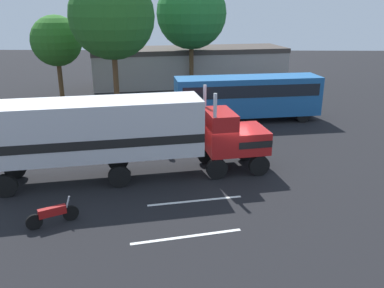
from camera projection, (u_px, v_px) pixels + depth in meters
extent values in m
plane|color=black|center=(224.00, 171.00, 21.65)|extent=(120.00, 120.00, 0.00)
cube|color=silver|center=(195.00, 201.00, 18.38)|extent=(4.32, 1.16, 0.01)
cube|color=silver|center=(187.00, 237.00, 15.55)|extent=(4.29, 1.29, 0.01)
cube|color=#B21919|center=(248.00, 138.00, 21.59)|extent=(2.31, 2.84, 1.20)
cube|color=#B21919|center=(219.00, 131.00, 21.12)|extent=(1.92, 2.75, 2.20)
cube|color=silver|center=(264.00, 137.00, 21.76)|extent=(0.54, 2.07, 1.08)
cube|color=black|center=(248.00, 137.00, 21.57)|extent=(2.32, 2.88, 0.36)
cylinder|color=silver|center=(205.00, 116.00, 21.83)|extent=(0.18, 0.18, 3.40)
cylinder|color=silver|center=(215.00, 127.00, 19.80)|extent=(0.18, 0.18, 3.40)
cube|color=silver|center=(95.00, 129.00, 19.74)|extent=(10.82, 4.86, 2.80)
cube|color=black|center=(96.00, 137.00, 19.88)|extent=(10.82, 4.90, 0.44)
cylinder|color=silver|center=(220.00, 145.00, 22.81)|extent=(1.41, 0.91, 0.64)
cylinder|color=black|center=(245.00, 151.00, 23.04)|extent=(1.14, 0.54, 1.10)
cylinder|color=black|center=(259.00, 165.00, 21.01)|extent=(1.14, 0.54, 1.10)
cylinder|color=black|center=(207.00, 154.00, 22.61)|extent=(1.14, 0.54, 1.10)
cylinder|color=black|center=(217.00, 169.00, 20.57)|extent=(1.14, 0.54, 1.10)
cylinder|color=black|center=(118.00, 160.00, 21.67)|extent=(1.14, 0.54, 1.10)
cylinder|color=black|center=(119.00, 177.00, 19.64)|extent=(1.14, 0.54, 1.10)
cylinder|color=black|center=(15.00, 168.00, 20.68)|extent=(1.14, 0.54, 1.10)
cylinder|color=black|center=(5.00, 186.00, 18.64)|extent=(1.14, 0.54, 1.10)
cylinder|color=#2D3347|center=(167.00, 148.00, 24.01)|extent=(0.18, 0.18, 0.82)
cylinder|color=#2D3347|center=(165.00, 148.00, 23.94)|extent=(0.18, 0.18, 0.82)
cylinder|color=#A5728C|center=(166.00, 137.00, 23.74)|extent=(0.34, 0.34, 0.58)
sphere|color=tan|center=(166.00, 130.00, 23.61)|extent=(0.23, 0.23, 0.23)
cube|color=black|center=(165.00, 135.00, 23.89)|extent=(0.31, 0.28, 0.36)
cube|color=#1E5999|center=(248.00, 96.00, 30.47)|extent=(11.28, 4.46, 2.90)
cube|color=black|center=(248.00, 88.00, 30.28)|extent=(10.64, 4.38, 0.90)
cylinder|color=black|center=(291.00, 109.00, 32.60)|extent=(1.03, 0.45, 1.00)
cylinder|color=black|center=(303.00, 116.00, 30.51)|extent=(1.03, 0.45, 1.00)
cylinder|color=black|center=(197.00, 112.00, 31.46)|extent=(1.03, 0.45, 1.00)
cylinder|color=black|center=(202.00, 120.00, 29.36)|extent=(1.03, 0.45, 1.00)
cube|color=maroon|center=(25.00, 120.00, 28.79)|extent=(4.47, 1.97, 0.70)
cube|color=#1E232D|center=(27.00, 112.00, 28.58)|extent=(2.16, 1.74, 0.55)
cylinder|color=black|center=(0.00, 128.00, 28.14)|extent=(0.65, 0.24, 0.64)
cylinder|color=black|center=(9.00, 122.00, 29.61)|extent=(0.65, 0.24, 0.64)
cylinder|color=black|center=(43.00, 128.00, 28.19)|extent=(0.65, 0.24, 0.64)
cylinder|color=black|center=(50.00, 122.00, 29.66)|extent=(0.65, 0.24, 0.64)
cylinder|color=black|center=(71.00, 213.00, 16.66)|extent=(0.61, 0.43, 0.66)
cylinder|color=black|center=(34.00, 222.00, 15.97)|extent=(0.61, 0.43, 0.66)
cube|color=maroon|center=(52.00, 211.00, 16.22)|extent=(1.06, 0.78, 0.36)
cylinder|color=silver|center=(67.00, 204.00, 16.46)|extent=(0.28, 0.21, 0.69)
cylinder|color=brown|center=(60.00, 78.00, 38.31)|extent=(0.44, 0.44, 3.69)
sphere|color=#29661F|center=(56.00, 41.00, 37.16)|extent=(4.69, 4.69, 4.69)
cylinder|color=brown|center=(116.00, 80.00, 32.77)|extent=(0.44, 0.44, 5.32)
sphere|color=#246021|center=(112.00, 16.00, 31.11)|extent=(6.70, 6.70, 6.70)
cylinder|color=brown|center=(191.00, 65.00, 40.97)|extent=(0.44, 0.44, 5.27)
sphere|color=#267630|center=(191.00, 13.00, 39.30)|extent=(6.92, 6.92, 6.92)
cube|color=#9E938C|center=(190.00, 66.00, 44.61)|extent=(21.84, 10.51, 4.04)
cube|color=#3F3833|center=(190.00, 50.00, 44.03)|extent=(21.96, 10.63, 0.50)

